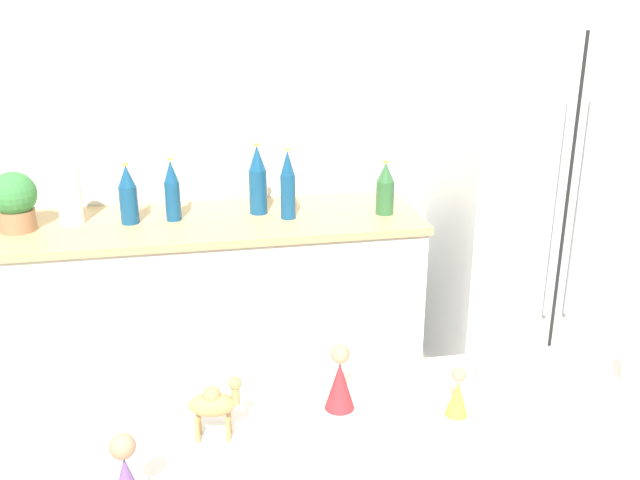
{
  "coord_description": "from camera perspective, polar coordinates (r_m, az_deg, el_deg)",
  "views": [
    {
      "loc": [
        -0.39,
        -0.68,
        1.9
      ],
      "look_at": [
        0.01,
        1.45,
        1.11
      ],
      "focal_mm": 40.0,
      "sensor_mm": 36.0,
      "label": 1
    }
  ],
  "objects": [
    {
      "name": "potted_plant",
      "position": [
        3.28,
        -23.24,
        2.95
      ],
      "size": [
        0.19,
        0.19,
        0.26
      ],
      "color": "#9E6B47",
      "rests_on": "back_counter"
    },
    {
      "name": "camel_figurine",
      "position": [
        1.5,
        -8.45,
        -12.77
      ],
      "size": [
        0.11,
        0.06,
        0.14
      ],
      "color": "#A87F4C",
      "rests_on": "bar_counter"
    },
    {
      "name": "refrigerator",
      "position": [
        3.58,
        16.33,
        2.48
      ],
      "size": [
        0.82,
        0.7,
        1.76
      ],
      "color": "silver",
      "rests_on": "ground_plane"
    },
    {
      "name": "back_bottle_4",
      "position": [
        3.17,
        -2.59,
        4.39
      ],
      "size": [
        0.07,
        0.07,
        0.32
      ],
      "color": "navy",
      "rests_on": "back_counter"
    },
    {
      "name": "back_bottle_2",
      "position": [
        3.22,
        -15.11,
        3.5
      ],
      "size": [
        0.08,
        0.08,
        0.27
      ],
      "color": "navy",
      "rests_on": "back_counter"
    },
    {
      "name": "back_bottle_0",
      "position": [
        3.25,
        -5.01,
        4.78
      ],
      "size": [
        0.08,
        0.08,
        0.32
      ],
      "color": "navy",
      "rests_on": "back_counter"
    },
    {
      "name": "back_bottle_1",
      "position": [
        3.25,
        5.24,
        4.1
      ],
      "size": [
        0.08,
        0.08,
        0.25
      ],
      "color": "#2D6033",
      "rests_on": "back_counter"
    },
    {
      "name": "wise_man_figurine_blue",
      "position": [
        1.58,
        1.59,
        -11.24
      ],
      "size": [
        0.07,
        0.07,
        0.15
      ],
      "color": "maroon",
      "rests_on": "bar_counter"
    },
    {
      "name": "paper_towel_roll",
      "position": [
        3.28,
        -19.42,
        3.4
      ],
      "size": [
        0.1,
        0.1,
        0.26
      ],
      "color": "white",
      "rests_on": "back_counter"
    },
    {
      "name": "back_bottle_3",
      "position": [
        3.21,
        -11.75,
        3.86
      ],
      "size": [
        0.07,
        0.07,
        0.28
      ],
      "color": "navy",
      "rests_on": "back_counter"
    },
    {
      "name": "back_counter",
      "position": [
        3.41,
        -8.43,
        -5.48
      ],
      "size": [
        1.9,
        0.63,
        0.9
      ],
      "color": "silver",
      "rests_on": "ground_plane"
    },
    {
      "name": "wall_back",
      "position": [
        3.49,
        -4.16,
        9.53
      ],
      "size": [
        8.0,
        0.06,
        2.55
      ],
      "color": "silver",
      "rests_on": "ground_plane"
    },
    {
      "name": "wise_man_figurine_purple",
      "position": [
        1.6,
        10.94,
        -12.06
      ],
      "size": [
        0.05,
        0.05,
        0.12
      ],
      "color": "#B28933",
      "rests_on": "bar_counter"
    }
  ]
}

